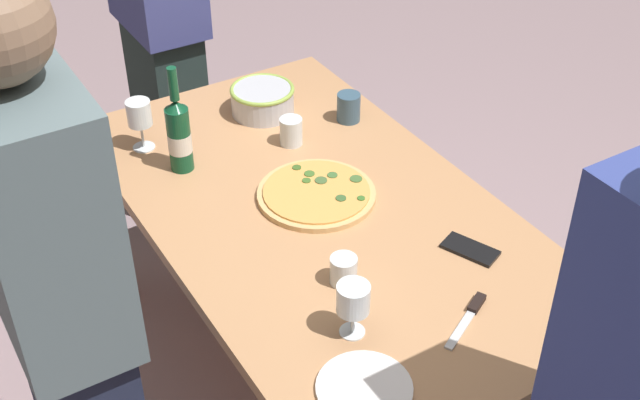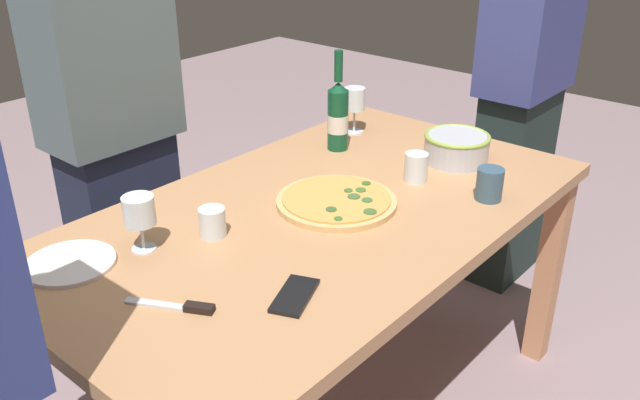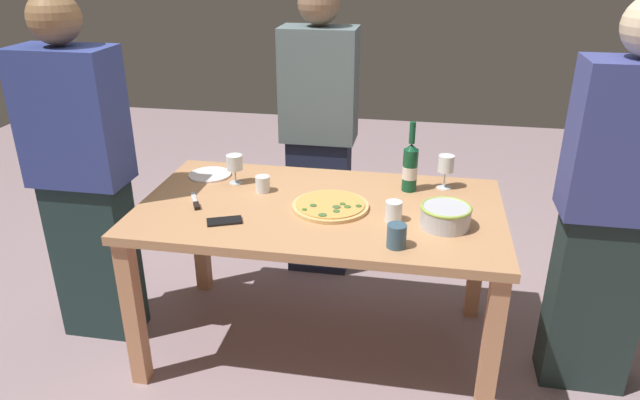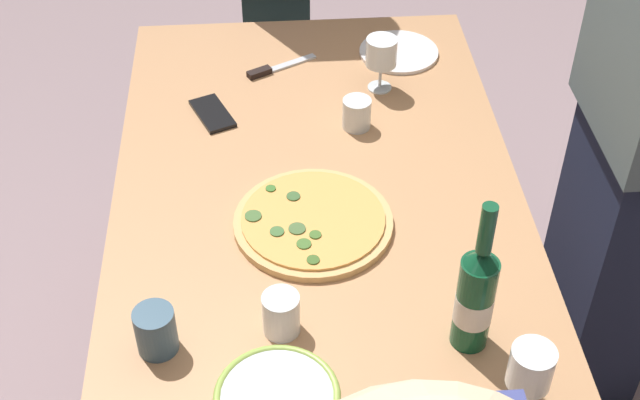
% 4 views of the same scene
% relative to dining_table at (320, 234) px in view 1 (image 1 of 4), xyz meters
% --- Properties ---
extents(ground_plane, '(8.00, 8.00, 0.00)m').
position_rel_dining_table_xyz_m(ground_plane, '(0.00, 0.00, -0.66)').
color(ground_plane, gray).
extents(dining_table, '(1.60, 0.90, 0.75)m').
position_rel_dining_table_xyz_m(dining_table, '(0.00, 0.00, 0.00)').
color(dining_table, tan).
rests_on(dining_table, ground).
extents(pizza, '(0.34, 0.34, 0.03)m').
position_rel_dining_table_xyz_m(pizza, '(0.05, -0.02, 0.10)').
color(pizza, '#E1AF6D').
rests_on(pizza, dining_table).
extents(serving_bowl, '(0.21, 0.21, 0.09)m').
position_rel_dining_table_xyz_m(serving_bowl, '(0.54, -0.11, 0.14)').
color(serving_bowl, silver).
rests_on(serving_bowl, dining_table).
extents(wine_bottle, '(0.07, 0.07, 0.33)m').
position_rel_dining_table_xyz_m(wine_bottle, '(0.38, 0.25, 0.21)').
color(wine_bottle, '#11492B').
rests_on(wine_bottle, dining_table).
extents(wine_glass_near_pizza, '(0.08, 0.08, 0.14)m').
position_rel_dining_table_xyz_m(wine_glass_near_pizza, '(-0.45, 0.18, 0.19)').
color(wine_glass_near_pizza, white).
rests_on(wine_glass_near_pizza, dining_table).
extents(wine_glass_by_bottle, '(0.07, 0.07, 0.16)m').
position_rel_dining_table_xyz_m(wine_glass_by_bottle, '(0.54, 0.30, 0.21)').
color(wine_glass_by_bottle, white).
rests_on(wine_glass_by_bottle, dining_table).
extents(cup_amber, '(0.08, 0.08, 0.09)m').
position_rel_dining_table_xyz_m(cup_amber, '(0.35, -0.32, 0.14)').
color(cup_amber, '#39576D').
rests_on(cup_amber, dining_table).
extents(cup_ceramic, '(0.07, 0.07, 0.09)m').
position_rel_dining_table_xyz_m(cup_ceramic, '(0.33, -0.10, 0.14)').
color(cup_ceramic, white).
rests_on(cup_ceramic, dining_table).
extents(cup_spare, '(0.07, 0.07, 0.08)m').
position_rel_dining_table_xyz_m(cup_spare, '(-0.29, 0.11, 0.13)').
color(cup_spare, white).
rests_on(cup_spare, dining_table).
extents(side_plate, '(0.21, 0.21, 0.01)m').
position_rel_dining_table_xyz_m(side_plate, '(-0.61, 0.26, 0.10)').
color(side_plate, white).
rests_on(side_plate, dining_table).
extents(cell_phone, '(0.16, 0.12, 0.01)m').
position_rel_dining_table_xyz_m(cell_phone, '(-0.36, -0.24, 0.10)').
color(cell_phone, black).
rests_on(cell_phone, dining_table).
extents(pizza_knife, '(0.11, 0.19, 0.02)m').
position_rel_dining_table_xyz_m(pizza_knife, '(-0.55, -0.08, 0.10)').
color(pizza_knife, silver).
rests_on(pizza_knife, dining_table).
extents(person_host, '(0.41, 0.24, 1.64)m').
position_rel_dining_table_xyz_m(person_host, '(-0.14, 0.75, 0.18)').
color(person_host, '#1E253B').
rests_on(person_host, ground).
extents(person_guest_left, '(0.42, 0.24, 1.66)m').
position_rel_dining_table_xyz_m(person_guest_left, '(1.19, -0.03, 0.19)').
color(person_guest_left, '#21312E').
rests_on(person_guest_left, ground).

